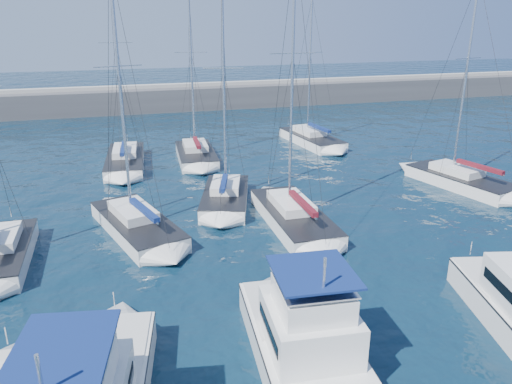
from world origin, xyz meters
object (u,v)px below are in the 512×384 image
object	(u,v)px
sailboat_back_a	(125,160)
sailboat_back_b	(196,155)
sailboat_mid_b	(137,225)
sailboat_back_c	(311,139)
motor_yacht_stbd_outer	(511,302)
sailboat_mid_d	(293,216)
sailboat_mid_e	(461,180)
sailboat_mid_c	(225,197)
motor_yacht_stbd_inner	(304,337)

from	to	relation	value
sailboat_back_a	sailboat_back_b	distance (m)	6.15
sailboat_mid_b	sailboat_back_c	distance (m)	25.36
motor_yacht_stbd_outer	sailboat_mid_d	bearing A→B (deg)	126.14
sailboat_mid_e	sailboat_back_b	world-z (taller)	sailboat_mid_e
sailboat_mid_b	sailboat_mid_d	size ratio (longest dim) A/B	0.94
sailboat_back_b	sailboat_back_c	size ratio (longest dim) A/B	1.05
sailboat_mid_c	sailboat_back_c	distance (m)	18.81
sailboat_back_b	sailboat_mid_c	bearing A→B (deg)	-85.93
sailboat_mid_b	sailboat_back_b	bearing A→B (deg)	50.47
motor_yacht_stbd_inner	sailboat_mid_c	bearing A→B (deg)	91.97
sailboat_mid_e	sailboat_back_c	size ratio (longest dim) A/B	1.06
sailboat_back_c	sailboat_back_a	bearing A→B (deg)	-177.93
motor_yacht_stbd_inner	sailboat_mid_c	xyz separation A→B (m)	(1.01, 17.07, -0.60)
sailboat_mid_c	sailboat_mid_e	distance (m)	18.00
motor_yacht_stbd_outer	sailboat_back_c	xyz separation A→B (m)	(3.92, 31.33, -0.43)
sailboat_back_c	sailboat_mid_c	bearing A→B (deg)	-137.17
sailboat_mid_b	sailboat_mid_d	xyz separation A→B (m)	(9.42, -1.41, 0.00)
sailboat_mid_b	sailboat_mid_c	size ratio (longest dim) A/B	1.07
motor_yacht_stbd_inner	sailboat_mid_c	size ratio (longest dim) A/B	0.55
motor_yacht_stbd_inner	sailboat_back_c	bearing A→B (deg)	72.46
motor_yacht_stbd_inner	sailboat_mid_e	xyz separation A→B (m)	(18.95, 15.67, -0.61)
sailboat_back_a	sailboat_back_c	size ratio (longest dim) A/B	1.15
sailboat_back_c	sailboat_mid_d	bearing A→B (deg)	-122.01
motor_yacht_stbd_outer	sailboat_mid_b	size ratio (longest dim) A/B	0.46
sailboat_mid_c	sailboat_back_c	bearing A→B (deg)	66.48
sailboat_mid_d	motor_yacht_stbd_inner	bearing A→B (deg)	-108.03
sailboat_mid_b	sailboat_mid_e	bearing A→B (deg)	-12.68
motor_yacht_stbd_outer	sailboat_mid_e	distance (m)	18.37
motor_yacht_stbd_outer	sailboat_back_b	xyz separation A→B (m)	(-8.34, 28.57, -0.42)
sailboat_mid_b	sailboat_mid_c	xyz separation A→B (m)	(6.16, 3.18, 0.00)
sailboat_back_b	sailboat_back_c	xyz separation A→B (m)	(12.26, 2.76, -0.01)
sailboat_mid_b	sailboat_mid_e	xyz separation A→B (m)	(24.10, 1.77, -0.00)
motor_yacht_stbd_inner	sailboat_back_b	distance (m)	28.63
sailboat_back_b	sailboat_back_c	world-z (taller)	sailboat_back_b
sailboat_mid_c	sailboat_back_a	distance (m)	13.04
sailboat_mid_e	sailboat_back_b	distance (m)	22.14
sailboat_mid_c	sailboat_mid_e	size ratio (longest dim) A/B	0.96
sailboat_mid_c	motor_yacht_stbd_outer	bearing A→B (deg)	-46.95
motor_yacht_stbd_inner	sailboat_mid_b	bearing A→B (deg)	115.69
sailboat_back_a	sailboat_back_c	world-z (taller)	sailboat_back_a
sailboat_mid_d	sailboat_back_c	distance (m)	20.90
sailboat_mid_c	motor_yacht_stbd_inner	bearing A→B (deg)	-76.32
sailboat_mid_d	sailboat_mid_c	bearing A→B (deg)	126.27
motor_yacht_stbd_inner	sailboat_mid_e	distance (m)	24.59
sailboat_mid_b	sailboat_back_c	size ratio (longest dim) A/B	1.09
motor_yacht_stbd_inner	sailboat_back_a	world-z (taller)	sailboat_back_a
motor_yacht_stbd_inner	sailboat_back_c	size ratio (longest dim) A/B	0.56
sailboat_back_a	sailboat_mid_e	bearing A→B (deg)	-23.20
motor_yacht_stbd_outer	sailboat_back_b	world-z (taller)	sailboat_back_b
sailboat_mid_d	sailboat_back_a	bearing A→B (deg)	121.28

